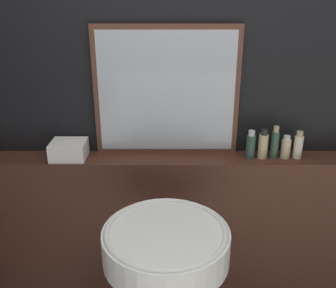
{
  "coord_description": "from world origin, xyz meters",
  "views": [
    {
      "loc": [
        -0.08,
        -0.47,
        1.73
      ],
      "look_at": [
        -0.09,
        1.2,
        1.07
      ],
      "focal_mm": 40.0,
      "sensor_mm": 36.0,
      "label": 1
    }
  ],
  "objects_px": {
    "shampoo_bottle": "(252,146)",
    "body_wash_bottle": "(288,148)",
    "conditioner_bottle": "(265,145)",
    "lotion_bottle": "(277,144)",
    "towel_stack": "(71,150)",
    "mirror": "(168,92)",
    "hand_soap_bottle": "(300,146)"
  },
  "relations": [
    {
      "from": "towel_stack",
      "to": "hand_soap_bottle",
      "type": "bearing_deg",
      "value": 0.0
    },
    {
      "from": "mirror",
      "to": "conditioner_bottle",
      "type": "bearing_deg",
      "value": -8.15
    },
    {
      "from": "hand_soap_bottle",
      "to": "towel_stack",
      "type": "bearing_deg",
      "value": 180.0
    },
    {
      "from": "conditioner_bottle",
      "to": "body_wash_bottle",
      "type": "xyz_separation_m",
      "value": [
        0.12,
        -0.0,
        -0.02
      ]
    },
    {
      "from": "conditioner_bottle",
      "to": "body_wash_bottle",
      "type": "distance_m",
      "value": 0.12
    },
    {
      "from": "towel_stack",
      "to": "shampoo_bottle",
      "type": "xyz_separation_m",
      "value": [
        0.92,
        -0.0,
        0.02
      ]
    },
    {
      "from": "conditioner_bottle",
      "to": "lotion_bottle",
      "type": "xyz_separation_m",
      "value": [
        0.06,
        -0.0,
        0.01
      ]
    },
    {
      "from": "mirror",
      "to": "towel_stack",
      "type": "relative_size",
      "value": 4.13
    },
    {
      "from": "lotion_bottle",
      "to": "hand_soap_bottle",
      "type": "relative_size",
      "value": 1.19
    },
    {
      "from": "towel_stack",
      "to": "lotion_bottle",
      "type": "bearing_deg",
      "value": -0.0
    },
    {
      "from": "conditioner_bottle",
      "to": "body_wash_bottle",
      "type": "bearing_deg",
      "value": -0.0
    },
    {
      "from": "towel_stack",
      "to": "hand_soap_bottle",
      "type": "xyz_separation_m",
      "value": [
        1.16,
        0.0,
        0.02
      ]
    },
    {
      "from": "towel_stack",
      "to": "shampoo_bottle",
      "type": "relative_size",
      "value": 1.2
    },
    {
      "from": "conditioner_bottle",
      "to": "body_wash_bottle",
      "type": "relative_size",
      "value": 1.28
    },
    {
      "from": "mirror",
      "to": "shampoo_bottle",
      "type": "bearing_deg",
      "value": -9.33
    },
    {
      "from": "towel_stack",
      "to": "conditioner_bottle",
      "type": "distance_m",
      "value": 0.98
    },
    {
      "from": "shampoo_bottle",
      "to": "lotion_bottle",
      "type": "xyz_separation_m",
      "value": [
        0.12,
        0.0,
        0.01
      ]
    },
    {
      "from": "towel_stack",
      "to": "hand_soap_bottle",
      "type": "height_order",
      "value": "hand_soap_bottle"
    },
    {
      "from": "shampoo_bottle",
      "to": "conditioner_bottle",
      "type": "bearing_deg",
      "value": 0.0
    },
    {
      "from": "towel_stack",
      "to": "mirror",
      "type": "bearing_deg",
      "value": 8.0
    },
    {
      "from": "mirror",
      "to": "conditioner_bottle",
      "type": "distance_m",
      "value": 0.55
    },
    {
      "from": "towel_stack",
      "to": "body_wash_bottle",
      "type": "bearing_deg",
      "value": 0.0
    },
    {
      "from": "conditioner_bottle",
      "to": "hand_soap_bottle",
      "type": "xyz_separation_m",
      "value": [
        0.18,
        -0.0,
        -0.0
      ]
    },
    {
      "from": "towel_stack",
      "to": "body_wash_bottle",
      "type": "relative_size",
      "value": 1.47
    },
    {
      "from": "conditioner_bottle",
      "to": "lotion_bottle",
      "type": "bearing_deg",
      "value": -0.0
    },
    {
      "from": "shampoo_bottle",
      "to": "lotion_bottle",
      "type": "height_order",
      "value": "lotion_bottle"
    },
    {
      "from": "mirror",
      "to": "body_wash_bottle",
      "type": "bearing_deg",
      "value": -6.59
    },
    {
      "from": "mirror",
      "to": "towel_stack",
      "type": "xyz_separation_m",
      "value": [
        -0.5,
        -0.07,
        -0.28
      ]
    },
    {
      "from": "mirror",
      "to": "towel_stack",
      "type": "bearing_deg",
      "value": -172.0
    },
    {
      "from": "shampoo_bottle",
      "to": "body_wash_bottle",
      "type": "bearing_deg",
      "value": 0.0
    },
    {
      "from": "conditioner_bottle",
      "to": "hand_soap_bottle",
      "type": "bearing_deg",
      "value": -0.0
    },
    {
      "from": "towel_stack",
      "to": "conditioner_bottle",
      "type": "height_order",
      "value": "conditioner_bottle"
    }
  ]
}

